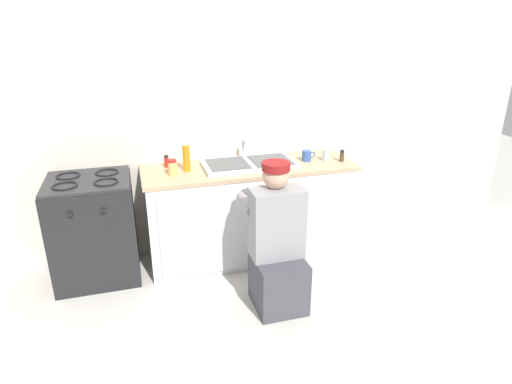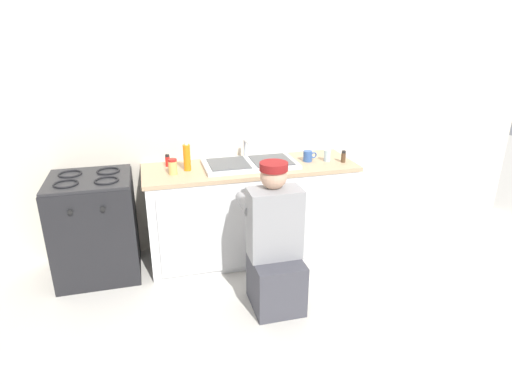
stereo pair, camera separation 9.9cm
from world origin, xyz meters
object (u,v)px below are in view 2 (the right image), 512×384
coffee_mug (308,156)px  condiment_jar (173,167)px  soap_bottle_orange (187,157)px  spice_bottle_pepper (343,157)px  plumber_person (275,249)px  water_glass (327,156)px  spice_bottle_red (168,161)px  stove_range (95,227)px  sink_double_basin (250,163)px

coffee_mug → condiment_jar: (-1.19, -0.05, 0.02)m
soap_bottle_orange → spice_bottle_pepper: bearing=-5.3°
plumber_person → condiment_jar: 1.08m
coffee_mug → soap_bottle_orange: soap_bottle_orange is taller
spice_bottle_pepper → plumber_person: bearing=-141.0°
coffee_mug → water_glass: size_ratio=1.26×
plumber_person → spice_bottle_red: 1.25m
stove_range → condiment_jar: size_ratio=6.84×
condiment_jar → plumber_person: bearing=-48.5°
spice_bottle_red → coffee_mug: 1.23m
stove_range → water_glass: size_ratio=8.75×
sink_double_basin → soap_bottle_orange: bearing=179.3°
soap_bottle_orange → stove_range: bearing=-179.4°
water_glass → condiment_jar: condiment_jar is taller
stove_range → spice_bottle_red: size_ratio=8.33×
sink_double_basin → plumber_person: 0.90m
sink_double_basin → plumber_person: plumber_person is taller
stove_range → plumber_person: size_ratio=0.79×
spice_bottle_red → soap_bottle_orange: size_ratio=0.42×
water_glass → condiment_jar: bearing=-179.5°
sink_double_basin → coffee_mug: sink_double_basin is taller
spice_bottle_pepper → soap_bottle_orange: soap_bottle_orange is taller
stove_range → coffee_mug: bearing=-0.3°
spice_bottle_red → soap_bottle_orange: (0.15, -0.15, 0.06)m
plumber_person → condiment_jar: bearing=131.5°
coffee_mug → water_glass: water_glass is taller
coffee_mug → condiment_jar: size_ratio=0.98×
plumber_person → condiment_jar: size_ratio=8.63×
plumber_person → spice_bottle_red: (-0.67, 0.96, 0.44)m
spice_bottle_red → water_glass: (1.38, -0.21, -0.00)m
spice_bottle_red → sink_double_basin: bearing=-13.1°
sink_double_basin → spice_bottle_red: size_ratio=7.62×
stove_range → coffee_mug: 1.91m
stove_range → spice_bottle_pepper: (2.14, -0.12, 0.47)m
coffee_mug → sink_double_basin: bearing=178.8°
plumber_person → water_glass: plumber_person is taller
plumber_person → condiment_jar: (-0.65, 0.73, 0.46)m
soap_bottle_orange → water_glass: bearing=-2.7°
sink_double_basin → plumber_person: (-0.01, -0.80, -0.41)m
water_glass → spice_bottle_red: bearing=171.3°
plumber_person → spice_bottle_pepper: (0.83, 0.68, 0.44)m
coffee_mug → soap_bottle_orange: bearing=179.1°
sink_double_basin → condiment_jar: bearing=-174.5°
sink_double_basin → stove_range: sink_double_basin is taller
water_glass → condiment_jar: 1.36m
plumber_person → stove_range: bearing=148.8°
coffee_mug → spice_bottle_pepper: (0.29, -0.11, 0.00)m
coffee_mug → water_glass: (0.17, -0.04, 0.00)m
stove_range → coffee_mug: size_ratio=6.94×
stove_range → soap_bottle_orange: 0.95m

